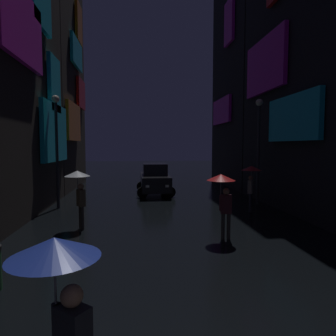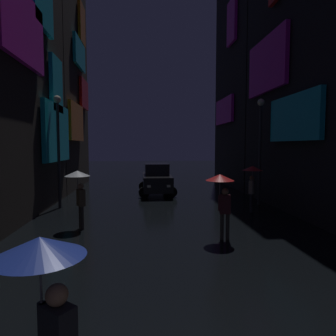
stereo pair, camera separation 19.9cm
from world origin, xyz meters
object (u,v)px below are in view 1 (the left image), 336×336
pedestrian_near_crossing_blue (60,283)px  pedestrian_midstreet_centre_clear (79,183)px  streetlamp_right_far (259,139)px  pedestrian_midstreet_left_red (223,188)px  streetlamp_left_far (57,138)px  pedestrian_foreground_right_red (251,176)px  car_distant (155,179)px

pedestrian_near_crossing_blue → pedestrian_midstreet_centre_clear: same height
pedestrian_midstreet_centre_clear → streetlamp_right_far: bearing=24.3°
pedestrian_midstreet_left_red → pedestrian_near_crossing_blue: bearing=-119.2°
streetlamp_left_far → pedestrian_midstreet_left_red: bearing=-40.9°
pedestrian_midstreet_centre_clear → streetlamp_right_far: size_ratio=0.39×
streetlamp_left_far → pedestrian_near_crossing_blue: bearing=-75.9°
pedestrian_foreground_right_red → streetlamp_left_far: (-8.92, 1.89, 1.72)m
pedestrian_foreground_right_red → pedestrian_midstreet_left_red: bearing=-123.2°
pedestrian_midstreet_centre_clear → car_distant: size_ratio=0.51×
car_distant → streetlamp_right_far: streetlamp_right_far is taller
pedestrian_near_crossing_blue → streetlamp_left_far: streetlamp_left_far is taller
pedestrian_foreground_right_red → pedestrian_midstreet_left_red: size_ratio=1.00×
pedestrian_midstreet_centre_clear → pedestrian_midstreet_left_red: (4.80, -1.79, 0.00)m
pedestrian_midstreet_left_red → streetlamp_left_far: streetlamp_left_far is taller
pedestrian_midstreet_centre_clear → streetlamp_right_far: streetlamp_right_far is taller
pedestrian_foreground_right_red → car_distant: pedestrian_foreground_right_red is taller
pedestrian_midstreet_left_red → streetlamp_left_far: bearing=139.1°
streetlamp_left_far → pedestrian_midstreet_centre_clear: bearing=-66.2°
pedestrian_near_crossing_blue → pedestrian_midstreet_left_red: size_ratio=1.00×
car_distant → streetlamp_right_far: size_ratio=0.77×
pedestrian_near_crossing_blue → streetlamp_left_far: size_ratio=0.39×
pedestrian_foreground_right_red → pedestrian_midstreet_centre_clear: bearing=-165.0°
streetlamp_left_far → pedestrian_foreground_right_red: bearing=-12.0°
pedestrian_midstreet_centre_clear → pedestrian_near_crossing_blue: bearing=-80.8°
pedestrian_midstreet_centre_clear → streetlamp_left_far: bearing=113.8°
pedestrian_midstreet_left_red → streetlamp_right_far: bearing=57.6°
pedestrian_midstreet_left_red → car_distant: 9.56m
pedestrian_midstreet_left_red → streetlamp_left_far: (-6.48, 5.62, 1.72)m
pedestrian_near_crossing_blue → pedestrian_foreground_right_red: size_ratio=1.00×
car_distant → streetlamp_left_far: 6.69m
pedestrian_near_crossing_blue → pedestrian_midstreet_left_red: 7.18m
pedestrian_midstreet_centre_clear → pedestrian_midstreet_left_red: 5.12m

